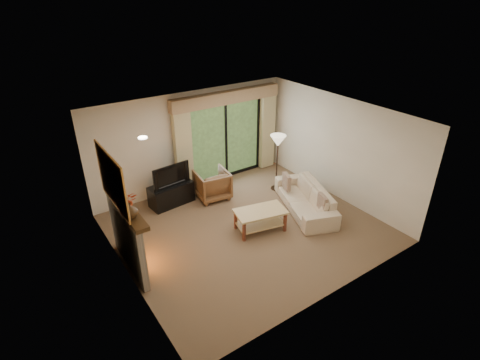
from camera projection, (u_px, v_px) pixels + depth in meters
floor at (247, 228)px, 8.49m from camera, size 5.50×5.50×0.00m
ceiling at (249, 118)px, 7.28m from camera, size 5.50×5.50×0.00m
wall_back at (192, 141)px, 9.71m from camera, size 5.00×0.00×5.00m
wall_front at (338, 235)px, 6.06m from camera, size 5.00×0.00×5.00m
wall_left at (120, 218)px, 6.51m from camera, size 0.00×5.00×5.00m
wall_right at (338, 148)px, 9.26m from camera, size 0.00×5.00×5.00m
fireplace at (127, 238)px, 7.00m from camera, size 0.24×1.70×1.37m
mirror at (112, 180)px, 6.37m from camera, size 0.07×1.45×1.02m
sliding_door at (226, 141)px, 10.27m from camera, size 2.26×0.10×2.16m
curtain_left at (183, 149)px, 9.47m from camera, size 0.45×0.18×2.35m
curtain_right at (267, 129)px, 10.82m from camera, size 0.45×0.18×2.35m
cornice at (227, 97)px, 9.64m from camera, size 3.20×0.24×0.32m
media_console at (171, 194)px, 9.31m from camera, size 1.12×0.59×0.54m
tv at (169, 174)px, 9.06m from camera, size 0.98×0.22×0.56m
armchair at (212, 184)px, 9.55m from camera, size 0.89×0.91×0.74m
sofa at (305, 198)px, 9.04m from camera, size 1.56×2.30×0.63m
pillow_near at (322, 203)px, 8.46m from camera, size 0.22×0.37×0.36m
pillow_far at (287, 181)px, 9.36m from camera, size 0.23×0.39×0.38m
coffee_table at (260, 220)px, 8.32m from camera, size 1.22×0.84×0.50m
floor_lamp at (277, 163)px, 9.78m from camera, size 0.45×0.45×1.53m
vase at (130, 210)px, 6.33m from camera, size 0.32×0.32×0.28m
branches at (126, 202)px, 6.42m from camera, size 0.49×0.45×0.45m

